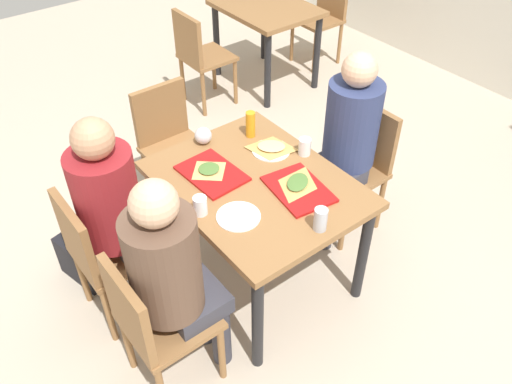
% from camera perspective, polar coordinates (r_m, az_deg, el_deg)
% --- Properties ---
extents(ground_plane, '(10.00, 10.00, 0.02)m').
position_cam_1_polar(ground_plane, '(3.32, -0.00, -8.88)').
color(ground_plane, '#B7A893').
extents(main_table, '(1.10, 0.87, 0.74)m').
position_cam_1_polar(main_table, '(2.86, -0.00, -0.35)').
color(main_table, olive).
rests_on(main_table, ground_plane).
extents(chair_near_left, '(0.40, 0.40, 0.85)m').
position_cam_1_polar(chair_near_left, '(2.87, -16.56, -6.14)').
color(chair_near_left, olive).
rests_on(chair_near_left, ground_plane).
extents(chair_near_right, '(0.40, 0.40, 0.85)m').
position_cam_1_polar(chair_near_right, '(2.52, -11.17, -13.53)').
color(chair_near_right, olive).
rests_on(chair_near_right, ground_plane).
extents(chair_far_side, '(0.40, 0.40, 0.85)m').
position_cam_1_polar(chair_far_side, '(3.40, 10.94, 3.39)').
color(chair_far_side, olive).
rests_on(chair_far_side, ground_plane).
extents(chair_left_end, '(0.40, 0.40, 0.85)m').
position_cam_1_polar(chair_left_end, '(3.58, -9.27, 5.70)').
color(chair_left_end, olive).
rests_on(chair_left_end, ground_plane).
extents(person_in_red, '(0.32, 0.42, 1.26)m').
position_cam_1_polar(person_in_red, '(2.74, -14.90, -1.35)').
color(person_in_red, '#383842').
rests_on(person_in_red, ground_plane).
extents(person_in_brown_jacket, '(0.32, 0.42, 1.26)m').
position_cam_1_polar(person_in_brown_jacket, '(2.37, -8.96, -8.44)').
color(person_in_brown_jacket, '#383842').
rests_on(person_in_brown_jacket, ground_plane).
extents(person_far_side, '(0.32, 0.42, 1.26)m').
position_cam_1_polar(person_far_side, '(3.17, 9.74, 6.02)').
color(person_far_side, '#383842').
rests_on(person_far_side, ground_plane).
extents(tray_red_near, '(0.37, 0.28, 0.02)m').
position_cam_1_polar(tray_red_near, '(2.85, -4.79, 2.03)').
color(tray_red_near, '#B21414').
rests_on(tray_red_near, main_table).
extents(tray_red_far, '(0.39, 0.31, 0.02)m').
position_cam_1_polar(tray_red_far, '(2.75, 4.61, 0.31)').
color(tray_red_far, '#B21414').
rests_on(tray_red_far, main_table).
extents(paper_plate_center, '(0.22, 0.22, 0.01)m').
position_cam_1_polar(paper_plate_center, '(3.02, 1.64, 4.54)').
color(paper_plate_center, white).
rests_on(paper_plate_center, main_table).
extents(paper_plate_near_edge, '(0.22, 0.22, 0.01)m').
position_cam_1_polar(paper_plate_near_edge, '(2.59, -1.91, -2.66)').
color(paper_plate_near_edge, white).
rests_on(paper_plate_near_edge, main_table).
extents(pizza_slice_a, '(0.17, 0.17, 0.02)m').
position_cam_1_polar(pizza_slice_a, '(2.85, -5.11, 2.44)').
color(pizza_slice_a, '#DBAD60').
rests_on(pizza_slice_a, tray_red_near).
extents(pizza_slice_b, '(0.25, 0.27, 0.02)m').
position_cam_1_polar(pizza_slice_b, '(2.76, 4.52, 0.97)').
color(pizza_slice_b, tan).
rests_on(pizza_slice_b, tray_red_far).
extents(pizza_slice_c, '(0.28, 0.28, 0.02)m').
position_cam_1_polar(pizza_slice_c, '(3.02, 1.67, 4.89)').
color(pizza_slice_c, tan).
rests_on(pizza_slice_c, paper_plate_center).
extents(plastic_cup_a, '(0.07, 0.07, 0.10)m').
position_cam_1_polar(plastic_cup_a, '(2.98, 5.29, 4.91)').
color(plastic_cup_a, white).
rests_on(plastic_cup_a, main_table).
extents(plastic_cup_b, '(0.07, 0.07, 0.10)m').
position_cam_1_polar(plastic_cup_b, '(2.59, -6.05, -1.47)').
color(plastic_cup_b, white).
rests_on(plastic_cup_b, main_table).
extents(soda_can, '(0.07, 0.07, 0.12)m').
position_cam_1_polar(soda_can, '(2.51, 6.99, -2.95)').
color(soda_can, '#B7BCC6').
rests_on(soda_can, main_table).
extents(condiment_bottle, '(0.06, 0.06, 0.16)m').
position_cam_1_polar(condiment_bottle, '(3.10, -0.60, 7.33)').
color(condiment_bottle, orange).
rests_on(condiment_bottle, main_table).
extents(foil_bundle, '(0.10, 0.10, 0.10)m').
position_cam_1_polar(foil_bundle, '(3.07, -5.73, 6.09)').
color(foil_bundle, silver).
rests_on(foil_bundle, main_table).
extents(handbag, '(0.35, 0.23, 0.28)m').
position_cam_1_polar(handbag, '(3.37, -18.16, -6.99)').
color(handbag, black).
rests_on(handbag, ground_plane).
extents(background_table, '(0.90, 0.70, 0.74)m').
position_cam_1_polar(background_table, '(5.01, 1.09, 18.17)').
color(background_table, olive).
rests_on(background_table, ground_plane).
extents(background_chair_near, '(0.40, 0.40, 0.85)m').
position_cam_1_polar(background_chair_near, '(4.67, -6.21, 14.71)').
color(background_chair_near, olive).
rests_on(background_chair_near, ground_plane).
extents(background_chair_far, '(0.40, 0.40, 0.85)m').
position_cam_1_polar(background_chair_far, '(5.51, 7.38, 18.74)').
color(background_chair_far, olive).
rests_on(background_chair_far, ground_plane).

